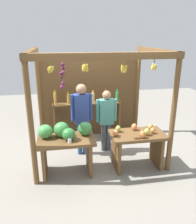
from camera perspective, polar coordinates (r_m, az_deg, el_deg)
ground_plane at (r=5.46m, az=-0.37°, el=-9.94°), size 12.00×12.00×0.00m
market_stall at (r=5.37m, az=-1.22°, el=5.54°), size 2.73×2.13×2.36m
fruit_counter_left at (r=4.44m, az=-8.18°, el=-7.13°), size 1.10×0.64×1.05m
fruit_counter_right at (r=4.72m, az=9.84°, el=-7.52°), size 1.10×0.64×0.90m
bottle_shelf_unit at (r=5.82m, az=-2.75°, el=0.35°), size 1.75×0.22×1.36m
vendor_man at (r=5.00m, az=-4.13°, el=-0.33°), size 0.48×0.22×1.65m
vendor_woman at (r=5.18m, az=2.12°, el=-1.07°), size 0.48×0.20×1.47m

